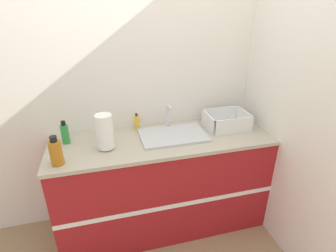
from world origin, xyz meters
TOP-DOWN VIEW (x-y plane):
  - ground_plane at (0.00, 0.00)m, footprint 12.00×12.00m
  - wall_back at (0.00, 0.63)m, footprint 4.22×0.06m
  - wall_right at (0.94, 0.30)m, footprint 0.06×2.60m
  - counter_cabinet at (0.00, 0.30)m, footprint 1.84×0.63m
  - sink at (0.09, 0.32)m, footprint 0.55×0.37m
  - paper_towel_roll at (-0.46, 0.24)m, footprint 0.13×0.13m
  - dish_rack at (0.61, 0.36)m, footprint 0.37×0.29m
  - bottle_amber at (-0.80, 0.11)m, footprint 0.09×0.09m
  - bottle_green at (-0.77, 0.42)m, footprint 0.06×0.06m
  - soap_dispenser at (-0.18, 0.53)m, footprint 0.04×0.04m

SIDE VIEW (x-z plane):
  - ground_plane at x=0.00m, z-range 0.00..0.00m
  - counter_cabinet at x=0.00m, z-range 0.00..0.91m
  - sink at x=0.09m, z-range 0.81..1.05m
  - dish_rack at x=0.61m, z-range 0.89..1.03m
  - soap_dispenser at x=-0.18m, z-range 0.90..1.05m
  - bottle_green at x=-0.77m, z-range 0.90..1.09m
  - bottle_amber at x=-0.80m, z-range 0.90..1.12m
  - paper_towel_roll at x=-0.46m, z-range 0.92..1.20m
  - wall_back at x=0.00m, z-range 0.00..2.60m
  - wall_right at x=0.94m, z-range 0.00..2.60m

